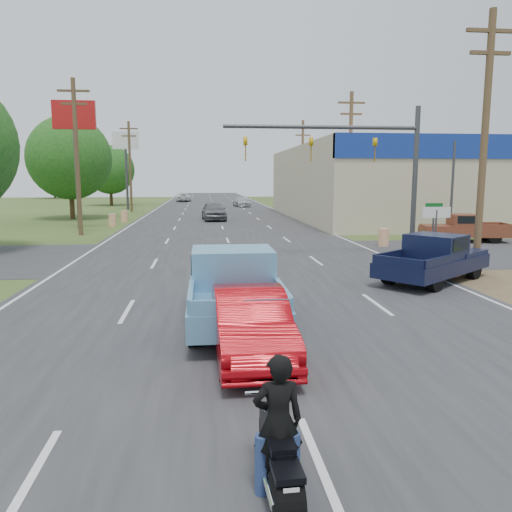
{
  "coord_description": "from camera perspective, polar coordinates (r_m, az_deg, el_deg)",
  "views": [
    {
      "loc": [
        -1.44,
        -5.81,
        3.66
      ],
      "look_at": [
        0.17,
        9.41,
        1.3
      ],
      "focal_mm": 35.0,
      "sensor_mm": 36.0,
      "label": 1
    }
  ],
  "objects": [
    {
      "name": "distant_car_grey",
      "position": [
        44.98,
        -4.86,
        5.14
      ],
      "size": [
        2.33,
        5.04,
        1.67
      ],
      "primitive_type": "imported",
      "rotation": [
        0.0,
        0.0,
        0.07
      ],
      "color": "slate",
      "rests_on": "ground"
    },
    {
      "name": "blue_pickup",
      "position": [
        12.9,
        -2.68,
        -3.31
      ],
      "size": [
        2.23,
        5.77,
        1.91
      ],
      "rotation": [
        0.0,
        0.0,
        -0.0
      ],
      "color": "black",
      "rests_on": "ground"
    },
    {
      "name": "motorcycle",
      "position": [
        6.23,
        2.56,
        -22.34
      ],
      "size": [
        0.6,
        1.96,
        1.0
      ],
      "rotation": [
        0.0,
        0.0,
        0.04
      ],
      "color": "black",
      "rests_on": "ground"
    },
    {
      "name": "lane_sign",
      "position": [
        22.1,
        19.88,
        3.68
      ],
      "size": [
        1.2,
        0.08,
        2.52
      ],
      "color": "#3F3F44",
      "rests_on": "ground"
    },
    {
      "name": "ground",
      "position": [
        7.02,
        7.28,
        -22.75
      ],
      "size": [
        200.0,
        200.0,
        0.0
      ],
      "primitive_type": "plane",
      "color": "#2E451B",
      "rests_on": "ground"
    },
    {
      "name": "utility_pole_6",
      "position": [
        58.39,
        -14.2,
        10.13
      ],
      "size": [
        2.0,
        0.28,
        10.0
      ],
      "color": "#4C3823",
      "rests_on": "ground"
    },
    {
      "name": "main_road",
      "position": [
        45.98,
        -4.24,
        4.19
      ],
      "size": [
        15.0,
        180.0,
        0.02
      ],
      "primitive_type": "cube",
      "color": "#2D2D30",
      "rests_on": "ground"
    },
    {
      "name": "distant_car_white",
      "position": [
        83.42,
        -8.24,
        6.63
      ],
      "size": [
        2.3,
        4.87,
        1.35
      ],
      "primitive_type": "imported",
      "rotation": [
        0.0,
        0.0,
        3.13
      ],
      "color": "silver",
      "rests_on": "ground"
    },
    {
      "name": "street_name_sign",
      "position": [
        23.73,
        19.58,
        3.3
      ],
      "size": [
        0.8,
        0.08,
        2.61
      ],
      "color": "#3F3F44",
      "rests_on": "ground"
    },
    {
      "name": "barrel_0",
      "position": [
        20.4,
        21.6,
        -0.76
      ],
      "size": [
        0.56,
        0.56,
        1.0
      ],
      "primitive_type": "cylinder",
      "color": "orange",
      "rests_on": "ground"
    },
    {
      "name": "rider",
      "position": [
        6.09,
        2.51,
        -19.2
      ],
      "size": [
        0.6,
        0.41,
        1.62
      ],
      "primitive_type": "imported",
      "rotation": [
        0.0,
        0.0,
        3.18
      ],
      "color": "black",
      "rests_on": "ground"
    },
    {
      "name": "tree_5",
      "position": [
        105.62,
        11.44,
        9.81
      ],
      "size": [
        7.98,
        7.98,
        9.88
      ],
      "color": "#422D19",
      "rests_on": "ground"
    },
    {
      "name": "utility_pole_3",
      "position": [
        55.92,
        5.33,
        10.43
      ],
      "size": [
        2.0,
        0.28,
        10.0
      ],
      "color": "#4C3823",
      "rests_on": "ground"
    },
    {
      "name": "utility_pole_2",
      "position": [
        38.44,
        10.7,
        11.09
      ],
      "size": [
        2.0,
        0.28,
        10.0
      ],
      "color": "#4C3823",
      "rests_on": "ground"
    },
    {
      "name": "tree_2",
      "position": [
        72.95,
        -16.35,
        9.44
      ],
      "size": [
        6.72,
        6.72,
        8.32
      ],
      "color": "#422D19",
      "rests_on": "ground"
    },
    {
      "name": "pole_sign_left_far",
      "position": [
        62.57,
        -14.67,
        11.71
      ],
      "size": [
        3.0,
        0.35,
        9.2
      ],
      "color": "#3F3F44",
      "rests_on": "ground"
    },
    {
      "name": "red_convertible",
      "position": [
        10.39,
        -0.61,
        -7.83
      ],
      "size": [
        1.57,
        4.24,
        1.39
      ],
      "primitive_type": "imported",
      "rotation": [
        0.0,
        0.0,
        0.02
      ],
      "color": "#A9070F",
      "rests_on": "ground"
    },
    {
      "name": "utility_pole_1",
      "position": [
        21.82,
        24.67,
        12.34
      ],
      "size": [
        2.0,
        0.28,
        10.0
      ],
      "color": "#4C3823",
      "rests_on": "ground"
    },
    {
      "name": "signal_mast",
      "position": [
        23.97,
        11.84,
        11.32
      ],
      "size": [
        9.12,
        0.4,
        7.0
      ],
      "color": "#3F3F44",
      "rests_on": "ground"
    },
    {
      "name": "barrel_2",
      "position": [
        40.55,
        -16.09,
        3.96
      ],
      "size": [
        0.56,
        0.56,
        1.0
      ],
      "primitive_type": "cylinder",
      "color": "orange",
      "rests_on": "ground"
    },
    {
      "name": "distant_car_silver",
      "position": [
        67.29,
        -1.63,
        6.2
      ],
      "size": [
        2.48,
        4.65,
        1.28
      ],
      "primitive_type": "imported",
      "rotation": [
        0.0,
        0.0,
        0.16
      ],
      "color": "silver",
      "rests_on": "ground"
    },
    {
      "name": "brown_pickup",
      "position": [
        31.83,
        22.5,
        2.99
      ],
      "size": [
        5.17,
        2.74,
        1.63
      ],
      "rotation": [
        0.0,
        0.0,
        1.39
      ],
      "color": "black",
      "rests_on": "ground"
    },
    {
      "name": "utility_pole_5",
      "position": [
        34.8,
        -19.81,
        10.99
      ],
      "size": [
        2.0,
        0.28,
        10.0
      ],
      "color": "#4C3823",
      "rests_on": "ground"
    },
    {
      "name": "tree_1",
      "position": [
        49.35,
        -20.54,
        10.45
      ],
      "size": [
        7.56,
        7.56,
        9.36
      ],
      "color": "#422D19",
      "rests_on": "ground"
    },
    {
      "name": "pole_sign_left_near",
      "position": [
        39.04,
        -20.01,
        13.41
      ],
      "size": [
        3.0,
        0.35,
        9.2
      ],
      "color": "#3F3F44",
      "rests_on": "ground"
    },
    {
      "name": "tree_6",
      "position": [
        104.82,
        -22.19,
        9.69
      ],
      "size": [
        8.82,
        8.82,
        10.92
      ],
      "color": "#422D19",
      "rests_on": "ground"
    },
    {
      "name": "barrel_3",
      "position": [
        44.44,
        -14.82,
        4.4
      ],
      "size": [
        0.56,
        0.56,
        1.0
      ],
      "primitive_type": "cylinder",
      "color": "orange",
      "rests_on": "ground"
    },
    {
      "name": "barrel_1",
      "position": [
        28.27,
        14.38,
        2.08
      ],
      "size": [
        0.56,
        0.56,
        1.0
      ],
      "primitive_type": "cylinder",
      "color": "orange",
      "rests_on": "ground"
    },
    {
      "name": "cross_road",
      "position": [
        24.13,
        -2.56,
        0.06
      ],
      "size": [
        120.0,
        10.0,
        0.02
      ],
      "primitive_type": "cube",
      "color": "#2D2D30",
      "rests_on": "ground"
    },
    {
      "name": "navy_pickup",
      "position": [
        19.1,
        19.8,
        -0.18
      ],
      "size": [
        5.27,
        4.74,
        1.71
      ],
      "rotation": [
        0.0,
        0.0,
        -0.9
      ],
      "color": "black",
      "rests_on": "ground"
    }
  ]
}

